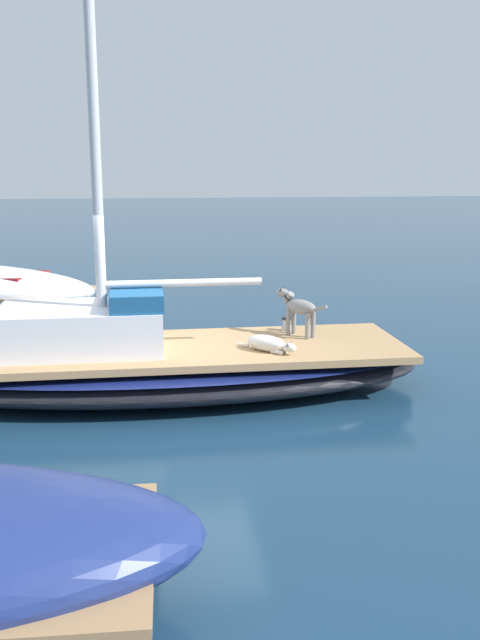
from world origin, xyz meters
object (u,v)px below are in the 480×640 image
object	(u,v)px
sailboat_main	(170,369)
dog_white	(269,344)
dog_grey	(298,308)
deck_winch	(287,324)

from	to	relation	value
sailboat_main	dog_white	distance (m)	1.47
dog_white	dog_grey	distance (m)	1.05
sailboat_main	deck_winch	size ratio (longest dim) A/B	34.51
sailboat_main	deck_winch	bearing A→B (deg)	-68.76
sailboat_main	dog_white	size ratio (longest dim) A/B	9.73
deck_winch	dog_grey	bearing A→B (deg)	-164.17
dog_white	dog_grey	bearing A→B (deg)	-36.39
dog_grey	deck_winch	bearing A→B (deg)	15.83
sailboat_main	deck_winch	xyz separation A→B (m)	(0.71, -1.82, 0.42)
sailboat_main	dog_grey	size ratio (longest dim) A/B	9.22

